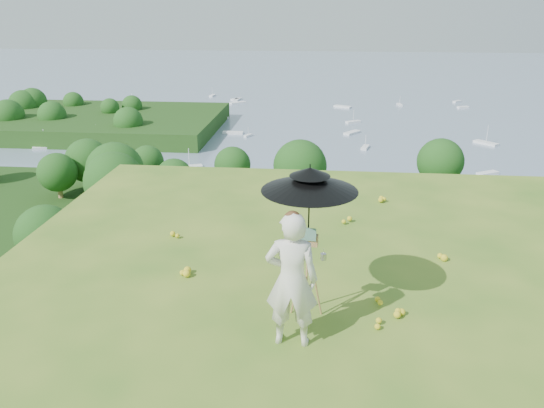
# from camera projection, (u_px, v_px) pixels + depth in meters

# --- Properties ---
(ground) EXTENTS (14.00, 14.00, 0.00)m
(ground) POSITION_uv_depth(u_px,v_px,m) (411.00, 315.00, 7.68)
(ground) COLOR #3F7421
(ground) RESTS_ON ground
(forest_slope) EXTENTS (140.00, 56.00, 22.00)m
(forest_slope) POSITION_uv_depth(u_px,v_px,m) (329.00, 375.00, 50.55)
(forest_slope) COLOR #1D3C10
(forest_slope) RESTS_ON bay_water
(shoreline_tier) EXTENTS (170.00, 28.00, 8.00)m
(shoreline_tier) POSITION_uv_depth(u_px,v_px,m) (327.00, 255.00, 90.25)
(shoreline_tier) COLOR slate
(shoreline_tier) RESTS_ON bay_water
(bay_water) EXTENTS (700.00, 700.00, 0.00)m
(bay_water) POSITION_uv_depth(u_px,v_px,m) (327.00, 92.00, 243.04)
(bay_water) COLOR slate
(bay_water) RESTS_ON ground
(peninsula) EXTENTS (90.00, 60.00, 12.00)m
(peninsula) POSITION_uv_depth(u_px,v_px,m) (92.00, 114.00, 169.02)
(peninsula) COLOR #1D3C10
(peninsula) RESTS_ON bay_water
(slope_trees) EXTENTS (110.00, 50.00, 6.00)m
(slope_trees) POSITION_uv_depth(u_px,v_px,m) (335.00, 242.00, 45.57)
(slope_trees) COLOR #225419
(slope_trees) RESTS_ON forest_slope
(harbor_town) EXTENTS (110.00, 22.00, 5.00)m
(harbor_town) POSITION_uv_depth(u_px,v_px,m) (328.00, 220.00, 87.94)
(harbor_town) COLOR silver
(harbor_town) RESTS_ON shoreline_tier
(moored_boats) EXTENTS (140.00, 140.00, 0.70)m
(moored_boats) POSITION_uv_depth(u_px,v_px,m) (288.00, 129.00, 170.56)
(moored_boats) COLOR white
(moored_boats) RESTS_ON bay_water
(wildflowers) EXTENTS (10.00, 10.50, 0.12)m
(wildflowers) POSITION_uv_depth(u_px,v_px,m) (409.00, 302.00, 7.89)
(wildflowers) COLOR yellow
(wildflowers) RESTS_ON ground
(painter) EXTENTS (0.69, 0.46, 1.87)m
(painter) POSITION_uv_depth(u_px,v_px,m) (292.00, 280.00, 6.74)
(painter) COLOR silver
(painter) RESTS_ON ground
(field_easel) EXTENTS (0.61, 0.61, 1.43)m
(field_easel) POSITION_uv_depth(u_px,v_px,m) (307.00, 274.00, 7.34)
(field_easel) COLOR olive
(field_easel) RESTS_ON ground
(sun_umbrella) EXTENTS (1.53, 1.53, 1.11)m
(sun_umbrella) POSITION_uv_depth(u_px,v_px,m) (309.00, 204.00, 7.01)
(sun_umbrella) COLOR black
(sun_umbrella) RESTS_ON field_easel
(painter_cap) EXTENTS (0.22, 0.27, 0.10)m
(painter_cap) POSITION_uv_depth(u_px,v_px,m) (293.00, 216.00, 6.42)
(painter_cap) COLOR #CB6F7F
(painter_cap) RESTS_ON painter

